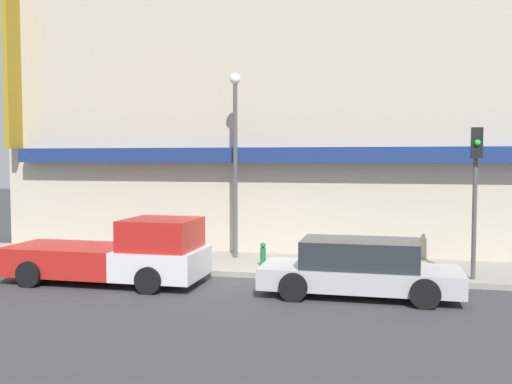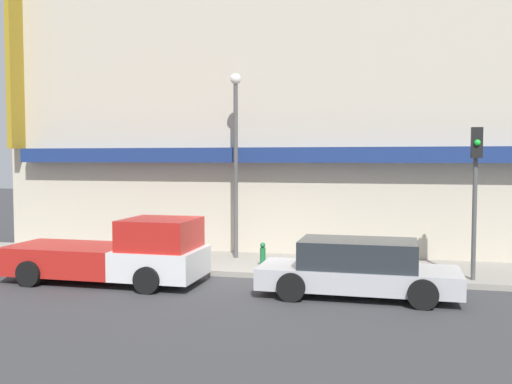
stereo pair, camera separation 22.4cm
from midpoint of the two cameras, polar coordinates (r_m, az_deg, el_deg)
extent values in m
plane|color=#38383A|center=(16.31, -1.93, -8.56)|extent=(80.00, 80.00, 0.00)
cube|color=gray|center=(17.91, -0.51, -7.23)|extent=(36.00, 3.40, 0.16)
cube|color=#BCB29E|center=(20.87, 1.58, 10.14)|extent=(19.80, 3.00, 11.66)
cube|color=navy|center=(18.97, 0.48, 3.72)|extent=(18.22, 0.60, 0.50)
cube|color=olive|center=(23.17, -23.50, 12.54)|extent=(0.20, 0.80, 6.88)
cube|color=silver|center=(15.45, -9.83, -7.01)|extent=(2.17, 1.98, 0.76)
cube|color=#B21E19|center=(15.33, -9.86, -4.15)|extent=(1.84, 1.82, 0.80)
cube|color=#B21E19|center=(16.68, -18.49, -6.37)|extent=(3.25, 1.98, 0.76)
cylinder|color=black|center=(16.37, -8.29, -7.32)|extent=(0.69, 0.22, 0.69)
cylinder|color=black|center=(14.59, -11.15, -8.67)|extent=(0.69, 0.22, 0.69)
cylinder|color=black|center=(17.86, -18.44, -6.57)|extent=(0.69, 0.22, 0.69)
cylinder|color=black|center=(16.24, -22.12, -7.63)|extent=(0.69, 0.22, 0.69)
cube|color=#ADADB2|center=(14.31, 9.86, -8.40)|extent=(4.82, 1.77, 0.52)
cube|color=#23282D|center=(14.20, 9.89, -6.06)|extent=(2.80, 1.59, 0.67)
cylinder|color=black|center=(15.20, 15.74, -8.25)|extent=(0.69, 0.22, 0.69)
cylinder|color=black|center=(13.47, 16.09, -9.76)|extent=(0.69, 0.22, 0.69)
cylinder|color=black|center=(15.35, 4.42, -8.02)|extent=(0.69, 0.22, 0.69)
cylinder|color=black|center=(13.64, 3.28, -9.47)|extent=(0.69, 0.22, 0.69)
cylinder|color=#196633|center=(16.98, 0.32, -6.56)|extent=(0.17, 0.17, 0.57)
sphere|color=#196633|center=(16.92, 0.32, -5.33)|extent=(0.16, 0.16, 0.16)
cylinder|color=#4C4C4C|center=(18.39, -2.43, 2.04)|extent=(0.14, 0.14, 5.58)
sphere|color=silver|center=(18.56, -2.45, 11.24)|extent=(0.36, 0.36, 0.36)
cylinder|color=#4C4C4C|center=(16.11, 20.65, -1.13)|extent=(0.12, 0.12, 4.02)
cube|color=black|center=(15.91, 20.84, 4.62)|extent=(0.28, 0.20, 0.80)
sphere|color=green|center=(15.79, 20.90, 4.63)|extent=(0.16, 0.16, 0.16)
camera|label=1|loc=(0.11, -90.37, -0.02)|focal=40.00mm
camera|label=2|loc=(0.11, 89.63, 0.02)|focal=40.00mm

